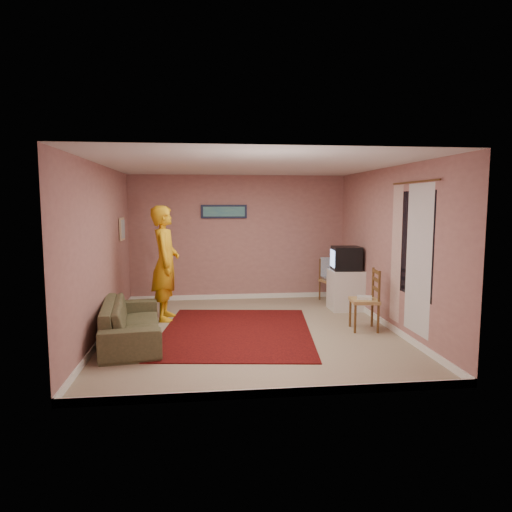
{
  "coord_description": "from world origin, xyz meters",
  "views": [
    {
      "loc": [
        -0.73,
        -7.02,
        2.03
      ],
      "look_at": [
        0.15,
        0.6,
        1.13
      ],
      "focal_mm": 32.0,
      "sensor_mm": 36.0,
      "label": 1
    }
  ],
  "objects": [
    {
      "name": "curtain_floral",
      "position": [
        2.21,
        -0.35,
        1.25
      ],
      "size": [
        0.01,
        0.35,
        2.1
      ],
      "primitive_type": "cube",
      "color": "#EEE8CA",
      "rests_on": "wall_right"
    },
    {
      "name": "picture_left",
      "position": [
        -2.22,
        1.6,
        1.55
      ],
      "size": [
        0.04,
        0.38,
        0.42
      ],
      "color": "beige",
      "rests_on": "wall_left"
    },
    {
      "name": "baseboard_back",
      "position": [
        0.0,
        2.49,
        0.05
      ],
      "size": [
        4.5,
        0.02,
        0.1
      ],
      "primitive_type": "cube",
      "color": "white",
      "rests_on": "ground"
    },
    {
      "name": "chair_a",
      "position": [
        1.89,
        2.08,
        0.53
      ],
      "size": [
        0.47,
        0.46,
        0.47
      ],
      "rotation": [
        0.0,
        0.0,
        0.25
      ],
      "color": "tan",
      "rests_on": "ground"
    },
    {
      "name": "wall_front",
      "position": [
        0.0,
        -2.5,
        1.3
      ],
      "size": [
        4.5,
        0.02,
        2.6
      ],
      "primitive_type": "cube",
      "color": "#AD7771",
      "rests_on": "ground"
    },
    {
      "name": "person",
      "position": [
        -1.39,
        0.93,
        0.99
      ],
      "size": [
        0.49,
        0.74,
        1.98
      ],
      "primitive_type": "imported",
      "rotation": [
        0.0,
        0.0,
        1.54
      ],
      "color": "gold",
      "rests_on": "ground"
    },
    {
      "name": "area_rug",
      "position": [
        -0.23,
        -0.02,
        0.01
      ],
      "size": [
        2.66,
        3.16,
        0.02
      ],
      "primitive_type": "cube",
      "rotation": [
        0.0,
        0.0,
        -0.13
      ],
      "color": "black",
      "rests_on": "ground"
    },
    {
      "name": "game_console",
      "position": [
        1.81,
        -0.12,
        0.53
      ],
      "size": [
        0.27,
        0.24,
        0.05
      ],
      "primitive_type": "cube",
      "rotation": [
        0.0,
        0.0,
        -0.34
      ],
      "color": "silver",
      "rests_on": "chair_b"
    },
    {
      "name": "wall_back",
      "position": [
        0.0,
        2.5,
        1.3
      ],
      "size": [
        4.5,
        0.02,
        2.6
      ],
      "primitive_type": "cube",
      "color": "#AD7771",
      "rests_on": "ground"
    },
    {
      "name": "ceiling",
      "position": [
        0.0,
        0.0,
        2.6
      ],
      "size": [
        4.5,
        5.0,
        0.02
      ],
      "primitive_type": "cube",
      "color": "silver",
      "rests_on": "wall_back"
    },
    {
      "name": "curtain_sheer",
      "position": [
        2.23,
        -1.05,
        1.25
      ],
      "size": [
        0.01,
        0.75,
        2.1
      ],
      "primitive_type": "cube",
      "color": "silver",
      "rests_on": "wall_right"
    },
    {
      "name": "wall_left",
      "position": [
        -2.25,
        0.0,
        1.3
      ],
      "size": [
        0.02,
        5.0,
        2.6
      ],
      "primitive_type": "cube",
      "color": "#AD7771",
      "rests_on": "ground"
    },
    {
      "name": "wall_right",
      "position": [
        2.25,
        0.0,
        1.3
      ],
      "size": [
        0.02,
        5.0,
        2.6
      ],
      "primitive_type": "cube",
      "color": "#AD7771",
      "rests_on": "ground"
    },
    {
      "name": "crt_tv",
      "position": [
        1.94,
        1.28,
        0.99
      ],
      "size": [
        0.56,
        0.51,
        0.45
      ],
      "rotation": [
        0.0,
        0.0,
        -0.08
      ],
      "color": "black",
      "rests_on": "tv_cabinet"
    },
    {
      "name": "ground",
      "position": [
        0.0,
        0.0,
        0.0
      ],
      "size": [
        5.0,
        5.0,
        0.0
      ],
      "primitive_type": "plane",
      "color": "tan",
      "rests_on": "ground"
    },
    {
      "name": "window",
      "position": [
        2.24,
        -0.9,
        1.45
      ],
      "size": [
        0.01,
        1.1,
        1.5
      ],
      "primitive_type": "cube",
      "color": "black",
      "rests_on": "wall_right"
    },
    {
      "name": "picture_back",
      "position": [
        -0.3,
        2.47,
        1.85
      ],
      "size": [
        0.95,
        0.04,
        0.28
      ],
      "color": "#131935",
      "rests_on": "wall_back"
    },
    {
      "name": "baseboard_front",
      "position": [
        0.0,
        -2.49,
        0.05
      ],
      "size": [
        4.5,
        0.02,
        0.1
      ],
      "primitive_type": "cube",
      "color": "white",
      "rests_on": "ground"
    },
    {
      "name": "blue_throw",
      "position": [
        1.89,
        2.2,
        0.7
      ],
      "size": [
        0.38,
        0.05,
        0.4
      ],
      "primitive_type": "cube",
      "color": "#809FD1",
      "rests_on": "chair_a"
    },
    {
      "name": "baseboard_right",
      "position": [
        2.24,
        0.0,
        0.05
      ],
      "size": [
        0.02,
        5.0,
        0.1
      ],
      "primitive_type": "cube",
      "color": "white",
      "rests_on": "ground"
    },
    {
      "name": "chair_b",
      "position": [
        1.81,
        -0.12,
        0.6
      ],
      "size": [
        0.47,
        0.49,
        0.53
      ],
      "rotation": [
        0.0,
        0.0,
        -1.69
      ],
      "color": "tan",
      "rests_on": "ground"
    },
    {
      "name": "tv_cabinet",
      "position": [
        1.95,
        1.28,
        0.38
      ],
      "size": [
        0.6,
        0.54,
        0.76
      ],
      "primitive_type": "cube",
      "color": "silver",
      "rests_on": "ground"
    },
    {
      "name": "dvd_player",
      "position": [
        1.89,
        2.08,
        0.47
      ],
      "size": [
        0.32,
        0.23,
        0.05
      ],
      "primitive_type": "cube",
      "rotation": [
        0.0,
        0.0,
        0.0
      ],
      "color": "#B5B5BA",
      "rests_on": "chair_a"
    },
    {
      "name": "baseboard_left",
      "position": [
        -2.24,
        0.0,
        0.05
      ],
      "size": [
        0.02,
        5.0,
        0.1
      ],
      "primitive_type": "cube",
      "color": "white",
      "rests_on": "ground"
    },
    {
      "name": "curtain_rod",
      "position": [
        2.2,
        -0.9,
        2.32
      ],
      "size": [
        0.02,
        1.4,
        0.02
      ],
      "primitive_type": "cylinder",
      "rotation": [
        1.57,
        0.0,
        0.0
      ],
      "color": "brown",
      "rests_on": "wall_right"
    },
    {
      "name": "sofa",
      "position": [
        -1.8,
        -0.32,
        0.3
      ],
      "size": [
        1.06,
        2.13,
        0.6
      ],
      "primitive_type": "imported",
      "rotation": [
        0.0,
        0.0,
        1.7
      ],
      "color": "brown",
      "rests_on": "ground"
    }
  ]
}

